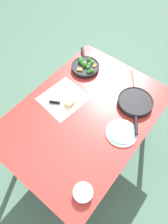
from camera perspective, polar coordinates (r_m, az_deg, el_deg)
ground_plane at (r=2.22m, az=0.00°, el=-10.93°), size 14.00×14.00×0.00m
dining_table_red at (r=1.60m, az=0.00°, el=-1.93°), size 1.29×0.93×0.77m
skillet_broccoli at (r=1.80m, az=0.40°, el=12.94°), size 0.31×0.31×0.08m
skillet_eggs at (r=1.60m, az=14.39°, el=2.66°), size 0.38×0.30×0.05m
wooden_spoon at (r=1.71m, az=14.38°, el=6.38°), size 0.31×0.25×0.02m
parchment_sheet at (r=1.61m, az=-5.93°, el=3.92°), size 0.37×0.35×0.00m
grater_knife at (r=1.58m, az=-6.94°, el=2.55°), size 0.14×0.22×0.02m
cheese_block at (r=1.57m, az=-4.00°, el=2.87°), size 0.08×0.06×0.04m
dinner_plate_stack at (r=1.46m, az=10.70°, el=-5.80°), size 0.23×0.23×0.03m
prep_bowl_steel at (r=1.29m, az=-0.29°, el=-22.07°), size 0.12×0.12×0.05m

